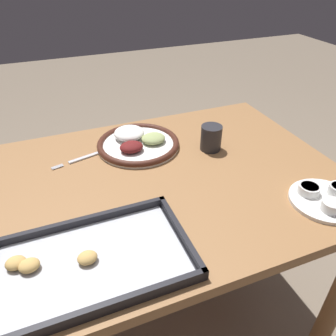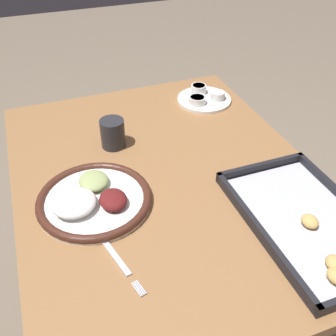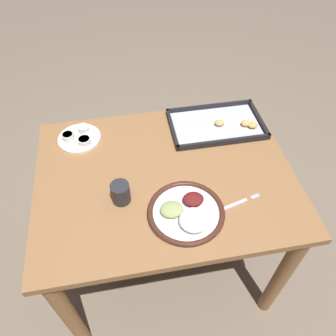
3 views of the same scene
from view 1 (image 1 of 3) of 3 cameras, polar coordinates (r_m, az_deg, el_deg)
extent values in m
plane|color=#7A6B59|center=(1.48, 0.47, -24.79)|extent=(8.00, 8.00, 0.00)
cube|color=olive|center=(0.94, 0.67, -2.11)|extent=(0.97, 0.75, 0.03)
cylinder|color=olive|center=(1.56, 11.03, -2.69)|extent=(0.06, 0.06, 0.69)
cylinder|color=olive|center=(1.38, -22.19, -10.61)|extent=(0.06, 0.06, 0.69)
cylinder|color=white|center=(1.07, -5.18, 4.01)|extent=(0.26, 0.26, 0.01)
torus|color=#472319|center=(1.07, -5.20, 4.29)|extent=(0.27, 0.27, 0.02)
ellipsoid|color=white|center=(1.10, -6.77, 6.07)|extent=(0.10, 0.10, 0.04)
ellipsoid|color=maroon|center=(1.02, -6.39, 3.67)|extent=(0.07, 0.06, 0.03)
ellipsoid|color=#9EAD6B|center=(1.07, -2.56, 5.17)|extent=(0.08, 0.07, 0.03)
cube|color=silver|center=(1.05, -13.32, 2.14)|extent=(0.14, 0.05, 0.00)
cylinder|color=silver|center=(1.02, -18.81, 0.34)|extent=(0.03, 0.01, 0.00)
cylinder|color=silver|center=(1.02, -18.75, 0.25)|extent=(0.03, 0.01, 0.00)
cylinder|color=silver|center=(1.02, -18.68, 0.16)|extent=(0.03, 0.01, 0.00)
cylinder|color=silver|center=(1.02, -18.61, 0.06)|extent=(0.03, 0.01, 0.00)
cylinder|color=white|center=(0.93, 25.56, -5.11)|extent=(0.18, 0.18, 0.01)
cylinder|color=silver|center=(0.92, 23.33, -3.44)|extent=(0.05, 0.05, 0.02)
cylinder|color=#B22819|center=(0.92, 23.45, -3.02)|extent=(0.04, 0.04, 0.01)
cylinder|color=silver|center=(0.89, 26.56, -5.94)|extent=(0.05, 0.05, 0.03)
cylinder|color=#51992D|center=(0.88, 26.72, -5.46)|extent=(0.04, 0.04, 0.01)
cube|color=black|center=(0.72, -12.62, -15.75)|extent=(0.40, 0.25, 0.01)
cube|color=silver|center=(0.72, -12.66, -15.54)|extent=(0.37, 0.23, 0.00)
cube|color=black|center=(0.79, -14.39, -8.93)|extent=(0.40, 0.01, 0.02)
cube|color=black|center=(0.64, -10.58, -22.64)|extent=(0.40, 0.01, 0.02)
cube|color=black|center=(0.74, 2.23, -11.19)|extent=(0.01, 0.25, 0.02)
ellipsoid|color=tan|center=(0.71, -13.87, -14.93)|extent=(0.04, 0.03, 0.02)
ellipsoid|color=tan|center=(0.75, -25.00, -14.77)|extent=(0.04, 0.03, 0.02)
ellipsoid|color=tan|center=(0.73, -23.02, -15.35)|extent=(0.04, 0.04, 0.02)
cylinder|color=#28282D|center=(1.05, 7.51, 5.23)|extent=(0.07, 0.07, 0.08)
camera|label=2|loc=(1.06, -53.55, 27.13)|focal=42.00mm
camera|label=3|loc=(1.60, -8.69, 48.58)|focal=35.00mm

